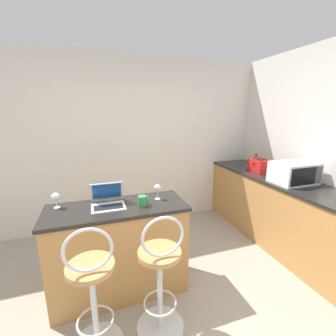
{
  "coord_description": "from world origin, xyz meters",
  "views": [
    {
      "loc": [
        -0.54,
        -1.24,
        1.77
      ],
      "look_at": [
        0.43,
        1.64,
        1.02
      ],
      "focal_mm": 24.0,
      "sensor_mm": 36.0,
      "label": 1
    }
  ],
  "objects_px": {
    "microwave": "(294,173)",
    "toaster": "(260,165)",
    "bar_stool_near": "(93,293)",
    "bar_stool_far": "(160,277)",
    "wine_glass_tall": "(157,188)",
    "pepper_mill": "(256,160)",
    "wine_glass_short": "(56,197)",
    "laptop": "(108,200)",
    "mug_green": "(143,201)",
    "mug_blue": "(291,172)"
  },
  "relations": [
    {
      "from": "toaster",
      "to": "bar_stool_far",
      "type": "bearing_deg",
      "value": -148.21
    },
    {
      "from": "toaster",
      "to": "pepper_mill",
      "type": "relative_size",
      "value": 1.23
    },
    {
      "from": "bar_stool_far",
      "to": "wine_glass_tall",
      "type": "xyz_separation_m",
      "value": [
        0.15,
        0.6,
        0.52
      ]
    },
    {
      "from": "pepper_mill",
      "to": "mug_blue",
      "type": "xyz_separation_m",
      "value": [
        0.11,
        -0.59,
        -0.06
      ]
    },
    {
      "from": "laptop",
      "to": "wine_glass_short",
      "type": "relative_size",
      "value": 2.08
    },
    {
      "from": "bar_stool_near",
      "to": "bar_stool_far",
      "type": "height_order",
      "value": "same"
    },
    {
      "from": "bar_stool_far",
      "to": "bar_stool_near",
      "type": "bearing_deg",
      "value": 180.0
    },
    {
      "from": "bar_stool_near",
      "to": "laptop",
      "type": "distance_m",
      "value": 0.78
    },
    {
      "from": "bar_stool_far",
      "to": "mug_green",
      "type": "distance_m",
      "value": 0.67
    },
    {
      "from": "wine_glass_tall",
      "to": "toaster",
      "type": "bearing_deg",
      "value": 18.15
    },
    {
      "from": "wine_glass_short",
      "to": "laptop",
      "type": "bearing_deg",
      "value": -11.12
    },
    {
      "from": "toaster",
      "to": "mug_blue",
      "type": "xyz_separation_m",
      "value": [
        0.29,
        -0.3,
        -0.05
      ]
    },
    {
      "from": "bar_stool_near",
      "to": "wine_glass_tall",
      "type": "distance_m",
      "value": 1.04
    },
    {
      "from": "bar_stool_far",
      "to": "wine_glass_short",
      "type": "xyz_separation_m",
      "value": [
        -0.78,
        0.69,
        0.51
      ]
    },
    {
      "from": "laptop",
      "to": "wine_glass_tall",
      "type": "distance_m",
      "value": 0.49
    },
    {
      "from": "microwave",
      "to": "mug_green",
      "type": "height_order",
      "value": "microwave"
    },
    {
      "from": "microwave",
      "to": "wine_glass_tall",
      "type": "distance_m",
      "value": 1.76
    },
    {
      "from": "laptop",
      "to": "mug_green",
      "type": "height_order",
      "value": "laptop"
    },
    {
      "from": "mug_blue",
      "to": "mug_green",
      "type": "height_order",
      "value": "mug_green"
    },
    {
      "from": "wine_glass_short",
      "to": "wine_glass_tall",
      "type": "relative_size",
      "value": 0.93
    },
    {
      "from": "toaster",
      "to": "pepper_mill",
      "type": "bearing_deg",
      "value": 59.32
    },
    {
      "from": "bar_stool_near",
      "to": "mug_green",
      "type": "relative_size",
      "value": 10.65
    },
    {
      "from": "laptop",
      "to": "mug_green",
      "type": "distance_m",
      "value": 0.33
    },
    {
      "from": "bar_stool_far",
      "to": "mug_blue",
      "type": "bearing_deg",
      "value": 21.87
    },
    {
      "from": "laptop",
      "to": "toaster",
      "type": "xyz_separation_m",
      "value": [
        2.22,
        0.57,
        0.04
      ]
    },
    {
      "from": "toaster",
      "to": "mug_blue",
      "type": "distance_m",
      "value": 0.42
    },
    {
      "from": "microwave",
      "to": "wine_glass_short",
      "type": "height_order",
      "value": "microwave"
    },
    {
      "from": "wine_glass_short",
      "to": "mug_blue",
      "type": "height_order",
      "value": "wine_glass_short"
    },
    {
      "from": "toaster",
      "to": "wine_glass_tall",
      "type": "relative_size",
      "value": 1.78
    },
    {
      "from": "bar_stool_near",
      "to": "microwave",
      "type": "bearing_deg",
      "value": 13.64
    },
    {
      "from": "microwave",
      "to": "toaster",
      "type": "distance_m",
      "value": 0.59
    },
    {
      "from": "bar_stool_near",
      "to": "bar_stool_far",
      "type": "xyz_separation_m",
      "value": [
        0.51,
        0.0,
        0.0
      ]
    },
    {
      "from": "microwave",
      "to": "mug_blue",
      "type": "distance_m",
      "value": 0.4
    },
    {
      "from": "laptop",
      "to": "microwave",
      "type": "relative_size",
      "value": 0.58
    },
    {
      "from": "wine_glass_tall",
      "to": "mug_blue",
      "type": "xyz_separation_m",
      "value": [
        2.02,
        0.27,
        -0.07
      ]
    },
    {
      "from": "toaster",
      "to": "mug_green",
      "type": "height_order",
      "value": "toaster"
    },
    {
      "from": "microwave",
      "to": "toaster",
      "type": "height_order",
      "value": "microwave"
    },
    {
      "from": "bar_stool_near",
      "to": "microwave",
      "type": "xyz_separation_m",
      "value": [
        2.42,
        0.59,
        0.54
      ]
    },
    {
      "from": "bar_stool_far",
      "to": "microwave",
      "type": "relative_size",
      "value": 2.05
    },
    {
      "from": "bar_stool_near",
      "to": "wine_glass_short",
      "type": "bearing_deg",
      "value": 111.64
    },
    {
      "from": "microwave",
      "to": "wine_glass_tall",
      "type": "relative_size",
      "value": 3.33
    },
    {
      "from": "bar_stool_near",
      "to": "toaster",
      "type": "height_order",
      "value": "toaster"
    },
    {
      "from": "bar_stool_near",
      "to": "pepper_mill",
      "type": "relative_size",
      "value": 4.72
    },
    {
      "from": "bar_stool_near",
      "to": "wine_glass_short",
      "type": "relative_size",
      "value": 7.32
    },
    {
      "from": "bar_stool_far",
      "to": "pepper_mill",
      "type": "distance_m",
      "value": 2.58
    },
    {
      "from": "laptop",
      "to": "toaster",
      "type": "relative_size",
      "value": 1.1
    },
    {
      "from": "mug_green",
      "to": "bar_stool_far",
      "type": "bearing_deg",
      "value": -87.28
    },
    {
      "from": "wine_glass_short",
      "to": "mug_green",
      "type": "height_order",
      "value": "wine_glass_short"
    },
    {
      "from": "pepper_mill",
      "to": "mug_blue",
      "type": "distance_m",
      "value": 0.6
    },
    {
      "from": "laptop",
      "to": "wine_glass_short",
      "type": "xyz_separation_m",
      "value": [
        -0.45,
        0.09,
        0.05
      ]
    }
  ]
}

